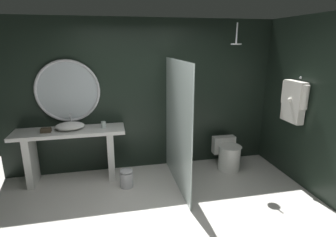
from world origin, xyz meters
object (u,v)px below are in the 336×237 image
(waste_bin, at_px, (126,178))
(tumbler_cup, at_px, (104,125))
(rain_shower_head, at_px, (236,41))
(vessel_sink, at_px, (70,126))
(round_wall_mirror, at_px, (68,91))
(hanging_bathrobe, at_px, (294,100))
(tissue_box, at_px, (46,130))
(toilet, at_px, (228,154))

(waste_bin, bearing_deg, tumbler_cup, 126.77)
(rain_shower_head, distance_m, waste_bin, 2.75)
(vessel_sink, xyz_separation_m, waste_bin, (0.83, -0.46, -0.77))
(vessel_sink, bearing_deg, round_wall_mirror, 92.05)
(vessel_sink, bearing_deg, tumbler_cup, -4.95)
(rain_shower_head, distance_m, hanging_bathrobe, 1.29)
(round_wall_mirror, xyz_separation_m, hanging_bathrobe, (3.46, -0.92, -0.12))
(tumbler_cup, height_order, rain_shower_head, rain_shower_head)
(vessel_sink, height_order, tumbler_cup, vessel_sink)
(vessel_sink, distance_m, tumbler_cup, 0.53)
(tissue_box, bearing_deg, hanging_bathrobe, -9.63)
(tissue_box, distance_m, hanging_bathrobe, 3.88)
(tissue_box, height_order, waste_bin, tissue_box)
(hanging_bathrobe, height_order, waste_bin, hanging_bathrobe)
(round_wall_mirror, bearing_deg, toilet, -8.26)
(toilet, xyz_separation_m, waste_bin, (-1.83, -0.27, -0.11))
(toilet, bearing_deg, hanging_bathrobe, -33.99)
(hanging_bathrobe, bearing_deg, toilet, 146.01)
(tumbler_cup, height_order, tissue_box, tumbler_cup)
(tissue_box, distance_m, toilet, 3.08)
(tissue_box, xyz_separation_m, rain_shower_head, (2.98, -0.21, 1.32))
(tissue_box, height_order, toilet, tissue_box)
(rain_shower_head, height_order, hanging_bathrobe, rain_shower_head)
(round_wall_mirror, height_order, rain_shower_head, rain_shower_head)
(vessel_sink, relative_size, tumbler_cup, 4.22)
(rain_shower_head, relative_size, waste_bin, 1.11)
(tumbler_cup, relative_size, round_wall_mirror, 0.11)
(round_wall_mirror, distance_m, hanging_bathrobe, 3.59)
(tumbler_cup, height_order, round_wall_mirror, round_wall_mirror)
(tumbler_cup, bearing_deg, vessel_sink, 175.05)
(round_wall_mirror, bearing_deg, waste_bin, -38.09)
(tumbler_cup, bearing_deg, toilet, -3.78)
(tumbler_cup, distance_m, toilet, 2.24)
(vessel_sink, xyz_separation_m, hanging_bathrobe, (3.46, -0.72, 0.41))
(tumbler_cup, bearing_deg, rain_shower_head, -6.49)
(toilet, bearing_deg, round_wall_mirror, 171.74)
(tumbler_cup, xyz_separation_m, round_wall_mirror, (-0.53, 0.25, 0.53))
(hanging_bathrobe, relative_size, waste_bin, 2.39)
(vessel_sink, relative_size, hanging_bathrobe, 0.63)
(tissue_box, bearing_deg, waste_bin, -17.92)
(round_wall_mirror, bearing_deg, tumbler_cup, -24.86)
(vessel_sink, bearing_deg, toilet, -4.01)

